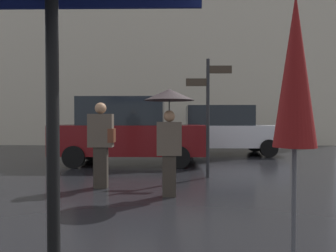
# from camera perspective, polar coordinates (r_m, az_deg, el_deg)

# --- Properties ---
(folded_patio_umbrella_near) EXTENTS (0.43, 0.43, 2.40)m
(folded_patio_umbrella_near) POSITION_cam_1_polar(r_m,az_deg,el_deg) (2.63, 22.78, 7.15)
(folded_patio_umbrella_near) COLOR black
(folded_patio_umbrella_near) RESTS_ON ground
(pedestrian_with_umbrella) EXTENTS (0.90, 0.90, 1.93)m
(pedestrian_with_umbrella) POSITION_cam_1_polar(r_m,az_deg,el_deg) (5.42, 0.23, 2.38)
(pedestrian_with_umbrella) COLOR #2A241E
(pedestrian_with_umbrella) RESTS_ON ground
(pedestrian_with_bag) EXTENTS (0.53, 0.24, 1.73)m
(pedestrian_with_bag) POSITION_cam_1_polar(r_m,az_deg,el_deg) (6.26, -12.41, -2.52)
(pedestrian_with_bag) COLOR #2A241E
(pedestrian_with_bag) RESTS_ON ground
(parked_car_left) EXTENTS (4.59, 1.91, 2.05)m
(parked_car_left) POSITION_cam_1_polar(r_m,az_deg,el_deg) (9.48, -7.52, -0.93)
(parked_car_left) COLOR #590C0F
(parked_car_left) RESTS_ON ground
(parked_car_right) EXTENTS (4.53, 2.07, 1.91)m
(parked_car_right) POSITION_cam_1_polar(r_m,az_deg,el_deg) (12.16, 10.15, -0.70)
(parked_car_right) COLOR silver
(parked_car_right) RESTS_ON ground
(street_signpost) EXTENTS (1.08, 0.08, 2.81)m
(street_signpost) POSITION_cam_1_polar(r_m,az_deg,el_deg) (7.24, 7.55, 3.82)
(street_signpost) COLOR black
(street_signpost) RESTS_ON ground
(building_block) EXTENTS (19.17, 3.11, 13.69)m
(building_block) POSITION_cam_1_polar(r_m,az_deg,el_deg) (18.37, -2.45, 18.58)
(building_block) COLOR #B2A893
(building_block) RESTS_ON ground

